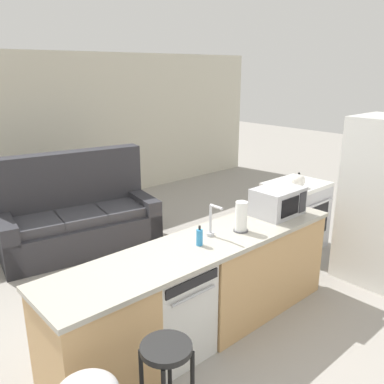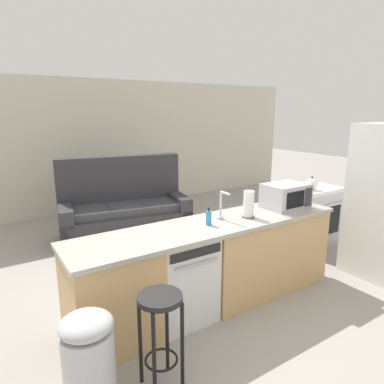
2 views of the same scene
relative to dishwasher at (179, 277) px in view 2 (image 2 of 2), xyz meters
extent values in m
plane|color=gray|center=(0.25, 0.00, -0.42)|extent=(24.00, 24.00, 0.00)
cube|color=beige|center=(0.55, 4.20, 0.88)|extent=(10.00, 0.06, 2.60)
cube|color=tan|center=(-0.68, 0.00, 0.01)|extent=(0.75, 0.62, 0.86)
cube|color=tan|center=(1.08, 0.00, 0.01)|extent=(1.55, 0.62, 0.86)
cube|color=#ADA899|center=(0.40, 0.00, 0.46)|extent=(2.94, 0.66, 0.04)
cube|color=brown|center=(0.40, 0.00, -0.38)|extent=(2.86, 0.56, 0.08)
cube|color=silver|center=(0.00, 0.00, 0.00)|extent=(0.58, 0.58, 0.84)
cube|color=black|center=(0.00, -0.30, 0.36)|extent=(0.52, 0.01, 0.08)
cylinder|color=#B2B2B7|center=(0.00, -0.31, 0.26)|extent=(0.44, 0.02, 0.02)
cube|color=#B7B7BC|center=(2.60, 0.55, 0.00)|extent=(0.76, 0.64, 0.85)
cube|color=black|center=(2.60, 0.22, 0.05)|extent=(0.53, 0.01, 0.43)
cylinder|color=silver|center=(2.60, 0.20, 0.28)|extent=(0.61, 0.03, 0.03)
cube|color=silver|center=(2.60, 0.55, 0.45)|extent=(0.76, 0.64, 0.05)
torus|color=black|center=(2.43, 0.42, 0.47)|extent=(0.16, 0.16, 0.01)
torus|color=black|center=(2.77, 0.42, 0.47)|extent=(0.16, 0.16, 0.01)
torus|color=black|center=(2.43, 0.68, 0.47)|extent=(0.16, 0.16, 0.01)
torus|color=black|center=(2.77, 0.68, 0.47)|extent=(0.16, 0.16, 0.01)
cube|color=#B7B7BC|center=(1.43, 0.00, 0.62)|extent=(0.50, 0.36, 0.28)
cube|color=black|center=(1.38, -0.18, 0.62)|extent=(0.27, 0.01, 0.18)
cube|color=#2D2D33|center=(1.60, -0.18, 0.62)|extent=(0.11, 0.01, 0.21)
cylinder|color=silver|center=(0.54, 0.06, 0.49)|extent=(0.07, 0.07, 0.03)
cylinder|color=silver|center=(0.54, 0.06, 0.64)|extent=(0.02, 0.02, 0.26)
cylinder|color=silver|center=(0.54, -0.01, 0.77)|extent=(0.02, 0.14, 0.02)
cylinder|color=#4C4C51|center=(0.82, -0.04, 0.49)|extent=(0.14, 0.14, 0.01)
cylinder|color=white|center=(0.82, -0.04, 0.63)|extent=(0.11, 0.11, 0.27)
cylinder|color=#338CCC|center=(0.33, -0.02, 0.55)|extent=(0.06, 0.06, 0.14)
cylinder|color=black|center=(0.33, -0.02, 0.64)|extent=(0.02, 0.02, 0.04)
sphere|color=silver|center=(2.43, 0.42, 0.56)|extent=(0.17, 0.17, 0.17)
sphere|color=black|center=(2.43, 0.42, 0.66)|extent=(0.03, 0.03, 0.03)
cone|color=silver|center=(2.51, 0.42, 0.58)|extent=(0.08, 0.04, 0.06)
cylinder|color=black|center=(-0.57, -0.68, 0.30)|extent=(0.32, 0.32, 0.04)
cylinder|color=black|center=(-0.68, -0.79, -0.07)|extent=(0.03, 0.03, 0.70)
cylinder|color=black|center=(-0.45, -0.79, -0.07)|extent=(0.03, 0.03, 0.70)
cylinder|color=black|center=(-0.68, -0.57, -0.07)|extent=(0.03, 0.03, 0.70)
cylinder|color=black|center=(-0.45, -0.57, -0.07)|extent=(0.03, 0.03, 0.70)
torus|color=black|center=(-0.57, -0.68, -0.20)|extent=(0.25, 0.25, 0.02)
cylinder|color=#B7B7BC|center=(-1.07, -0.63, -0.11)|extent=(0.34, 0.34, 0.62)
ellipsoid|color=#B7B7BC|center=(-1.07, -0.63, 0.25)|extent=(0.35, 0.35, 0.14)
cube|color=#2D2D33|center=(0.42, 2.40, -0.21)|extent=(2.13, 1.24, 0.42)
cube|color=#2D2D33|center=(0.48, 2.73, 0.21)|extent=(2.01, 0.59, 1.27)
cube|color=#2D2D33|center=(-0.46, 2.56, -0.11)|extent=(0.36, 0.92, 0.62)
cube|color=#2D2D33|center=(1.31, 2.24, -0.11)|extent=(0.36, 0.92, 0.62)
cube|color=#3B3B41|center=(-0.13, 2.45, 0.06)|extent=(0.66, 0.72, 0.12)
cube|color=#3B3B41|center=(0.42, 2.35, 0.06)|extent=(0.66, 0.72, 0.12)
cube|color=#3B3B41|center=(0.96, 2.26, 0.06)|extent=(0.66, 0.72, 0.12)
camera|label=1|loc=(-1.83, -2.31, 1.92)|focal=38.00mm
camera|label=2|loc=(-1.55, -2.60, 1.57)|focal=32.00mm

